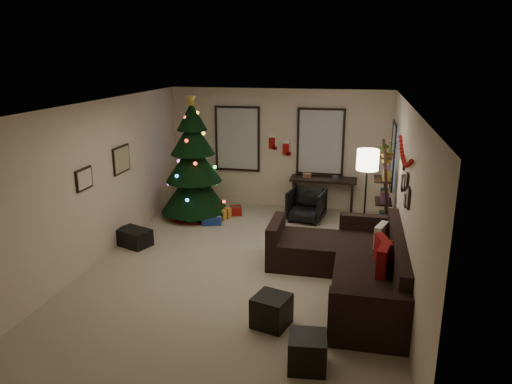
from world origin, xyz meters
TOP-DOWN VIEW (x-y plane):
  - floor at (0.00, 0.00)m, footprint 7.00×7.00m
  - ceiling at (0.00, 0.00)m, footprint 7.00×7.00m
  - wall_back at (0.00, 3.50)m, footprint 5.00×0.00m
  - wall_front at (0.00, -3.50)m, footprint 5.00×0.00m
  - wall_left at (-2.50, 0.00)m, footprint 0.00×7.00m
  - wall_right at (2.50, 0.00)m, footprint 0.00×7.00m
  - window_back_left at (-0.95, 3.47)m, footprint 1.05×0.06m
  - window_back_right at (0.95, 3.47)m, footprint 1.05×0.06m
  - window_right_wall at (2.47, 2.55)m, footprint 0.06×0.90m
  - christmas_tree at (-1.64, 2.35)m, footprint 1.45×1.45m
  - presents at (-1.40, 2.25)m, footprint 1.50×1.01m
  - sofa at (1.80, -0.25)m, footprint 2.13×3.08m
  - pillow_red_a at (2.21, -0.74)m, footprint 0.23×0.51m
  - pillow_red_b at (2.21, -0.47)m, footprint 0.25×0.51m
  - pillow_cream at (2.21, 0.28)m, footprint 0.24×0.42m
  - ottoman_near at (0.79, -1.63)m, footprint 0.54×0.54m
  - ottoman_far at (1.34, -2.42)m, footprint 0.46×0.46m
  - desk at (1.07, 3.22)m, footprint 1.45×0.52m
  - desk_chair at (0.77, 2.57)m, footprint 0.76×0.73m
  - bookshelf at (2.30, 1.65)m, footprint 0.30×0.56m
  - potted_plant at (2.30, 1.54)m, footprint 0.50×0.44m
  - floor_lamp at (1.95, 1.33)m, footprint 0.39×0.39m
  - art_map at (-2.48, 0.80)m, footprint 0.04×0.60m
  - art_abstract at (-2.48, -0.47)m, footprint 0.04×0.45m
  - gallery at (2.48, -0.07)m, footprint 0.03×1.25m
  - garland at (2.45, 0.13)m, footprint 0.08×1.90m
  - stocking_left at (-0.14, 3.51)m, footprint 0.20×0.05m
  - stocking_right at (0.19, 3.43)m, footprint 0.20×0.05m
  - storage_bin at (-2.21, 0.52)m, footprint 0.73×0.61m

SIDE VIEW (x-z plane):
  - floor at x=0.00m, z-range 0.00..0.00m
  - presents at x=-1.40m, z-range -0.03..0.27m
  - storage_bin at x=-2.21m, z-range 0.00..0.31m
  - ottoman_far at x=1.34m, z-range 0.00..0.40m
  - ottoman_near at x=0.79m, z-range 0.00..0.42m
  - sofa at x=1.80m, z-range -0.16..0.77m
  - desk_chair at x=0.77m, z-range 0.00..0.69m
  - pillow_cream at x=2.21m, z-range 0.43..0.83m
  - pillow_red_a at x=2.21m, z-range 0.39..0.89m
  - pillow_red_b at x=2.21m, z-range 0.39..0.89m
  - desk at x=1.07m, z-range 0.30..1.08m
  - bookshelf at x=2.30m, z-range -0.03..1.90m
  - christmas_tree at x=-1.64m, z-range -0.23..2.47m
  - wall_left at x=-2.50m, z-range -2.15..4.85m
  - wall_right at x=2.50m, z-range -2.15..4.85m
  - wall_back at x=0.00m, z-range -1.15..3.85m
  - wall_front at x=0.00m, z-range -1.15..3.85m
  - stocking_right at x=0.19m, z-range 1.23..1.59m
  - window_right_wall at x=2.47m, z-range 0.85..2.15m
  - art_abstract at x=-2.48m, z-range 1.34..1.69m
  - stocking_left at x=-0.14m, z-range 1.33..1.69m
  - floor_lamp at x=1.95m, z-range 0.61..2.44m
  - window_back_left at x=-0.95m, z-range 0.80..2.30m
  - window_back_right at x=0.95m, z-range 0.80..2.30m
  - art_map at x=-2.48m, z-range 1.31..1.81m
  - gallery at x=2.48m, z-range 1.30..1.84m
  - potted_plant at x=2.30m, z-range 1.56..2.08m
  - garland at x=2.45m, z-range 1.85..2.15m
  - ceiling at x=0.00m, z-range 2.70..2.70m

